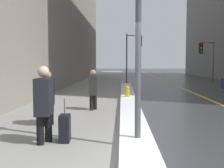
# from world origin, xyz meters

# --- Properties ---
(ground_plane) EXTENTS (160.00, 160.00, 0.00)m
(ground_plane) POSITION_xyz_m (0.00, 0.00, 0.00)
(ground_plane) COLOR #38383A
(sidewalk_slab) EXTENTS (4.00, 80.00, 0.01)m
(sidewalk_slab) POSITION_xyz_m (-2.00, 15.00, 0.01)
(sidewalk_slab) COLOR gray
(sidewalk_slab) RESTS_ON ground
(road_centre_stripe) EXTENTS (0.16, 80.00, 0.00)m
(road_centre_stripe) POSITION_xyz_m (4.00, 15.00, 0.00)
(road_centre_stripe) COLOR gold
(road_centre_stripe) RESTS_ON ground
(snow_bank_curb) EXTENTS (0.69, 17.65, 0.21)m
(snow_bank_curb) POSITION_xyz_m (0.21, 7.18, 0.11)
(snow_bank_curb) COLOR white
(snow_bank_curb) RESTS_ON ground
(lamp_post) EXTENTS (0.28, 0.28, 4.76)m
(lamp_post) POSITION_xyz_m (0.23, 0.78, 2.86)
(lamp_post) COLOR #515156
(lamp_post) RESTS_ON ground
(traffic_light_near) EXTENTS (1.31, 0.32, 4.11)m
(traffic_light_near) POSITION_xyz_m (0.97, 18.51, 2.98)
(traffic_light_near) COLOR #515156
(traffic_light_near) RESTS_ON ground
(traffic_light_far) EXTENTS (1.31, 0.40, 3.56)m
(traffic_light_far) POSITION_xyz_m (6.99, 19.27, 2.57)
(traffic_light_far) COLOR #515156
(traffic_light_far) RESTS_ON ground
(pedestrian_in_glasses) EXTENTS (0.34, 0.55, 1.65)m
(pedestrian_in_glasses) POSITION_xyz_m (-1.73, 1.00, 0.92)
(pedestrian_in_glasses) COLOR black
(pedestrian_in_glasses) RESTS_ON ground
(pedestrian_with_shoulder_bag) EXTENTS (0.31, 0.70, 1.50)m
(pedestrian_with_shoulder_bag) POSITION_xyz_m (-2.10, 2.70, 0.83)
(pedestrian_with_shoulder_bag) COLOR black
(pedestrian_with_shoulder_bag) RESTS_ON ground
(pedestrian_trailing) EXTENTS (0.30, 0.49, 1.47)m
(pedestrian_trailing) POSITION_xyz_m (-1.13, 5.26, 0.82)
(pedestrian_trailing) COLOR black
(pedestrian_trailing) RESTS_ON ground
(rolling_suitcase) EXTENTS (0.24, 0.37, 0.95)m
(rolling_suitcase) POSITION_xyz_m (-1.32, 1.12, 0.30)
(rolling_suitcase) COLOR black
(rolling_suitcase) RESTS_ON ground
(fire_hydrant) EXTENTS (0.20, 0.20, 0.70)m
(fire_hydrant) POSITION_xyz_m (0.16, 7.62, 0.35)
(fire_hydrant) COLOR gold
(fire_hydrant) RESTS_ON ground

